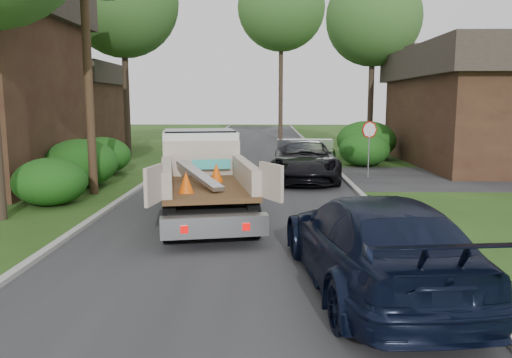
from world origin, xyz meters
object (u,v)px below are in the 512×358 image
Objects in this scene: house_left_far at (61,105)px; flatbed_truck at (202,169)px; utility_pole at (87,47)px; house_right at (500,104)px; tree_left_far at (123,1)px; navy_suv at (373,243)px; tree_right_far at (374,18)px; stop_sign at (369,137)px; black_pickup at (305,160)px; tree_center_far at (281,7)px.

house_left_far reaches higher than flatbed_truck.
utility_pole is 1.32× the size of house_left_far.
house_right is (26.50, -8.00, 0.11)m from house_left_far.
tree_left_far is 24.79m from navy_suv.
stop_sign is at bearing -101.81° from tree_right_far.
utility_pole is 1.48× the size of flatbed_truck.
black_pickup is (3.57, 6.36, -0.48)m from flatbed_truck.
house_left_far is 1.12× the size of flatbed_truck.
house_left_far is at bearing 163.20° from house_right.
utility_pole reaches higher than navy_suv.
black_pickup is at bearing 49.82° from flatbed_truck.
utility_pole is at bearing -152.59° from black_pickup.
tree_right_far is (15.00, 3.00, -0.50)m from tree_left_far.
house_right reaches higher than house_left_far.
utility_pole reaches higher than house_right.
stop_sign is 13.42m from navy_suv.
tree_right_far is at bearing 49.16° from utility_pole.
house_left_far reaches higher than navy_suv.
utility_pole is 12.77m from tree_left_far.
tree_left_far is 1.80× the size of flatbed_truck.
navy_suv is (10.10, -21.13, -8.13)m from tree_left_far.
tree_center_far reaches higher than house_right.
tree_center_far is at bearing 98.66° from stop_sign.
tree_center_far reaches higher than house_left_far.
tree_right_far is (-5.50, 6.00, 5.32)m from house_right.
tree_left_far is at bearing 147.79° from stop_sign.
house_right is 2.21× the size of navy_suv.
tree_left_far is at bearing 99.54° from utility_pole.
flatbed_truck is at bearing -139.69° from house_right.
tree_right_far is 1.92× the size of black_pickup.
tree_right_far is (21.00, -2.00, 5.43)m from house_left_far.
tree_center_far is at bearing 118.81° from tree_right_far.
utility_pole is 9.60m from black_pickup.
house_right is at bearing -47.49° from tree_right_far.
utility_pole is 1.71× the size of navy_suv.
house_left_far is at bearing 143.65° from black_pickup.
stop_sign is at bearing 17.54° from black_pickup.
tree_right_far reaches higher than utility_pole.
flatbed_truck is (-6.37, -7.02, -0.46)m from stop_sign.
tree_center_far is at bearing 124.51° from house_right.
tree_right_far is at bearing 11.31° from tree_left_far.
tree_right_far is at bearing 53.42° from flatbed_truck.
flatbed_truck is at bearing -34.81° from utility_pole.
stop_sign is 11.91m from utility_pole.
utility_pole is at bearing -64.77° from house_left_far.
house_right is at bearing -126.19° from navy_suv.
tree_right_far is (2.30, 11.00, 6.70)m from stop_sign.
navy_suv is at bearing -58.36° from house_left_far.
stop_sign is 23.15m from tree_center_far.
tree_right_far is at bearing 132.51° from house_right.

